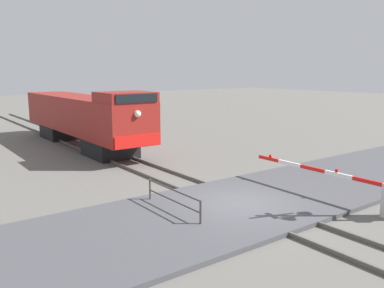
# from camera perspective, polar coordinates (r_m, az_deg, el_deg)

# --- Properties ---
(ground_plane) EXTENTS (160.00, 160.00, 0.00)m
(ground_plane) POSITION_cam_1_polar(r_m,az_deg,el_deg) (15.34, 6.92, -8.78)
(ground_plane) COLOR #605E59
(rail_track_left) EXTENTS (0.08, 80.00, 0.15)m
(rail_track_left) POSITION_cam_1_polar(r_m,az_deg,el_deg) (14.85, 4.88, -9.08)
(rail_track_left) COLOR #59544C
(rail_track_left) RESTS_ON ground_plane
(rail_track_right) EXTENTS (0.08, 80.00, 0.15)m
(rail_track_right) POSITION_cam_1_polar(r_m,az_deg,el_deg) (15.79, 8.84, -7.98)
(rail_track_right) COLOR #59544C
(rail_track_right) RESTS_ON ground_plane
(road_surface) EXTENTS (36.00, 5.85, 0.16)m
(road_surface) POSITION_cam_1_polar(r_m,az_deg,el_deg) (15.31, 6.93, -8.49)
(road_surface) COLOR #47474C
(road_surface) RESTS_ON ground_plane
(locomotive) EXTENTS (2.82, 15.54, 3.90)m
(locomotive) POSITION_cam_1_polar(r_m,az_deg,el_deg) (27.80, -15.16, 3.77)
(locomotive) COLOR black
(locomotive) RESTS_ON ground_plane
(crossing_gate) EXTENTS (0.36, 6.66, 1.32)m
(crossing_gate) POSITION_cam_1_polar(r_m,az_deg,el_deg) (15.88, 23.11, -5.74)
(crossing_gate) COLOR silver
(crossing_gate) RESTS_ON ground_plane
(guard_railing) EXTENTS (0.08, 3.23, 0.95)m
(guard_railing) POSITION_cam_1_polar(r_m,az_deg,el_deg) (14.22, -2.68, -7.57)
(guard_railing) COLOR #4C4742
(guard_railing) RESTS_ON ground_plane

